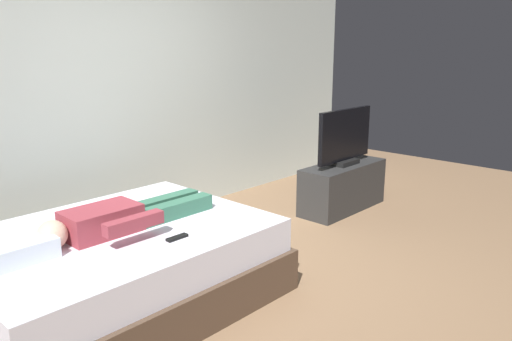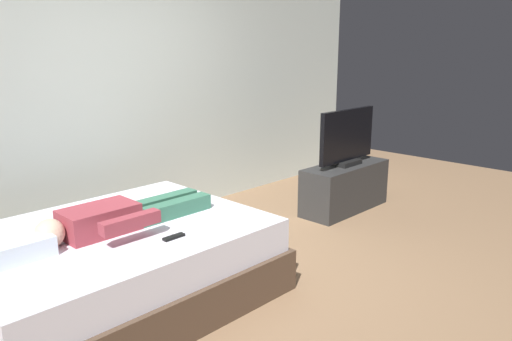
{
  "view_description": "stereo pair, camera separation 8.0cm",
  "coord_description": "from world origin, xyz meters",
  "px_view_note": "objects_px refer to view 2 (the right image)",
  "views": [
    {
      "loc": [
        -2.44,
        -2.3,
        1.74
      ],
      "look_at": [
        0.59,
        0.53,
        0.69
      ],
      "focal_mm": 34.97,
      "sensor_mm": 36.0,
      "label": 1
    },
    {
      "loc": [
        -2.39,
        -2.36,
        1.74
      ],
      "look_at": [
        0.59,
        0.53,
        0.69
      ],
      "focal_mm": 34.97,
      "sensor_mm": 36.0,
      "label": 2
    }
  ],
  "objects_px": {
    "pillow": "(4,249)",
    "bed": "(115,266)",
    "tv_stand": "(345,187)",
    "tv": "(347,138)",
    "person": "(118,217)",
    "remote": "(174,237)"
  },
  "relations": [
    {
      "from": "tv_stand",
      "to": "remote",
      "type": "bearing_deg",
      "value": -170.11
    },
    {
      "from": "tv_stand",
      "to": "tv",
      "type": "distance_m",
      "value": 0.53
    },
    {
      "from": "tv_stand",
      "to": "tv",
      "type": "relative_size",
      "value": 1.25
    },
    {
      "from": "person",
      "to": "pillow",
      "type": "bearing_deg",
      "value": 177.25
    },
    {
      "from": "remote",
      "to": "tv",
      "type": "relative_size",
      "value": 0.17
    },
    {
      "from": "pillow",
      "to": "bed",
      "type": "bearing_deg",
      "value": 0.0
    },
    {
      "from": "person",
      "to": "remote",
      "type": "height_order",
      "value": "person"
    },
    {
      "from": "pillow",
      "to": "tv",
      "type": "distance_m",
      "value": 3.47
    },
    {
      "from": "pillow",
      "to": "tv",
      "type": "relative_size",
      "value": 0.55
    },
    {
      "from": "person",
      "to": "remote",
      "type": "relative_size",
      "value": 8.4
    },
    {
      "from": "remote",
      "to": "tv_stand",
      "type": "distance_m",
      "value": 2.65
    },
    {
      "from": "tv_stand",
      "to": "person",
      "type": "bearing_deg",
      "value": -179.01
    },
    {
      "from": "bed",
      "to": "tv",
      "type": "height_order",
      "value": "tv"
    },
    {
      "from": "tv_stand",
      "to": "tv",
      "type": "height_order",
      "value": "tv"
    },
    {
      "from": "bed",
      "to": "tv_stand",
      "type": "xyz_separation_m",
      "value": [
        2.77,
        0.01,
        -0.01
      ]
    },
    {
      "from": "remote",
      "to": "tv",
      "type": "xyz_separation_m",
      "value": [
        2.59,
        0.45,
        0.24
      ]
    },
    {
      "from": "remote",
      "to": "tv_stand",
      "type": "bearing_deg",
      "value": 9.89
    },
    {
      "from": "pillow",
      "to": "tv_stand",
      "type": "height_order",
      "value": "pillow"
    },
    {
      "from": "bed",
      "to": "tv_stand",
      "type": "relative_size",
      "value": 1.84
    },
    {
      "from": "pillow",
      "to": "remote",
      "type": "distance_m",
      "value": 0.98
    },
    {
      "from": "person",
      "to": "remote",
      "type": "xyz_separation_m",
      "value": [
        0.15,
        -0.4,
        -0.07
      ]
    },
    {
      "from": "pillow",
      "to": "tv",
      "type": "xyz_separation_m",
      "value": [
        3.46,
        0.01,
        0.18
      ]
    }
  ]
}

